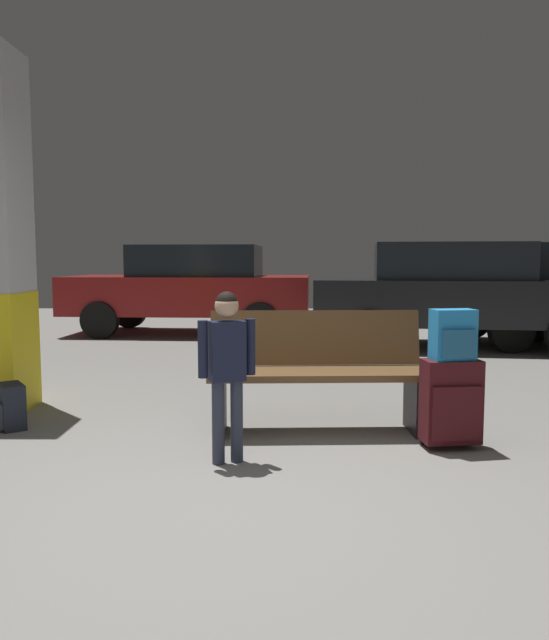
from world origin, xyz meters
TOP-DOWN VIEW (x-y plane):
  - ground_plane at (0.00, 4.00)m, footprint 18.00×18.00m
  - bench at (0.59, 1.52)m, footprint 1.62×0.58m
  - suitcase at (1.47, 1.07)m, footprint 0.40×0.27m
  - backpack_bright at (1.47, 1.07)m, footprint 0.30×0.23m
  - child at (-0.01, 0.77)m, footprint 0.35×0.20m
  - backpack_dark_floor at (-1.72, 1.55)m, footprint 0.30×0.32m
  - parked_car_near at (2.88, 5.96)m, footprint 4.29×2.23m
  - parked_car_far at (-1.19, 7.59)m, footprint 4.20×2.00m

SIDE VIEW (x-z plane):
  - ground_plane at x=0.00m, z-range -0.10..0.00m
  - backpack_dark_floor at x=-1.72m, z-range 0.00..0.34m
  - suitcase at x=1.47m, z-range 0.02..0.62m
  - bench at x=0.59m, z-range 0.00..0.88m
  - child at x=-0.01m, z-range 0.12..1.20m
  - backpack_bright at x=1.47m, z-range 0.60..0.94m
  - parked_car_near at x=2.88m, z-range 0.05..1.56m
  - parked_car_far at x=-1.19m, z-range 0.05..1.56m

